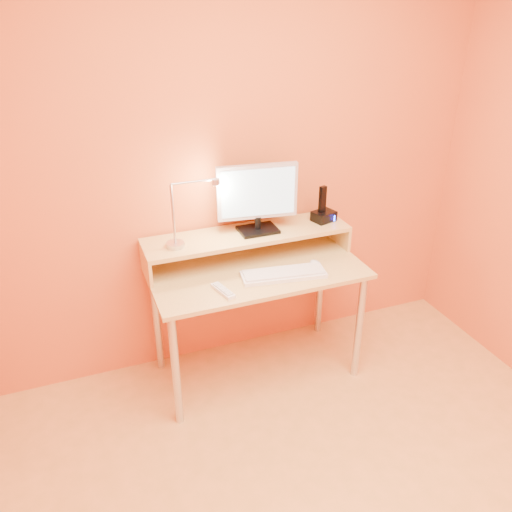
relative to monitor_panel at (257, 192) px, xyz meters
name	(u,v)px	position (x,y,z in m)	size (l,w,h in m)	color
wall_back	(237,162)	(-0.06, 0.16, 0.13)	(3.00, 0.04, 2.50)	orange
desk_leg_fl	(176,371)	(-0.61, -0.41, -0.77)	(0.04, 0.04, 0.69)	silver
desk_leg_fr	(359,327)	(0.49, -0.41, -0.77)	(0.04, 0.04, 0.69)	silver
desk_leg_bl	(157,320)	(-0.61, 0.09, -0.77)	(0.04, 0.04, 0.69)	silver
desk_leg_br	(320,287)	(0.49, 0.09, -0.77)	(0.04, 0.04, 0.69)	silver
desk_lower	(257,271)	(-0.06, -0.16, -0.41)	(1.20, 0.60, 0.03)	tan
shelf_riser_left	(146,265)	(-0.65, -0.01, -0.33)	(0.02, 0.30, 0.14)	tan
shelf_riser_right	(337,232)	(0.53, -0.01, -0.33)	(0.02, 0.30, 0.14)	tan
desk_shelf	(247,235)	(-0.06, -0.01, -0.25)	(1.20, 0.30, 0.03)	tan
monitor_foot	(258,230)	(0.00, -0.01, -0.23)	(0.22, 0.16, 0.02)	black
monitor_neck	(258,223)	(0.00, -0.01, -0.19)	(0.04, 0.04, 0.07)	black
monitor_panel	(257,192)	(0.00, 0.00, 0.00)	(0.46, 0.04, 0.31)	#B8B7C1
monitor_back	(256,190)	(0.00, 0.02, 0.00)	(0.41, 0.01, 0.27)	black
monitor_screen	(258,193)	(0.00, -0.02, 0.00)	(0.42, 0.00, 0.27)	#99C5DB
lamp_base	(175,245)	(-0.49, -0.04, -0.23)	(0.10, 0.10, 0.03)	silver
lamp_post	(173,214)	(-0.49, -0.04, -0.05)	(0.01, 0.01, 0.33)	silver
lamp_arm	(193,182)	(-0.37, -0.04, 0.12)	(0.01, 0.01, 0.24)	silver
lamp_head	(216,182)	(-0.25, -0.04, 0.10)	(0.04, 0.04, 0.03)	silver
lamp_bulb	(216,185)	(-0.25, -0.04, 0.09)	(0.03, 0.03, 0.00)	#FFEAC6
phone_dock	(324,216)	(0.42, -0.01, -0.21)	(0.13, 0.10, 0.06)	black
phone_handset	(323,199)	(0.41, -0.01, -0.10)	(0.04, 0.03, 0.16)	black
phone_led	(334,218)	(0.47, -0.06, -0.21)	(0.01, 0.00, 0.04)	#1E4CFF
keyboard	(284,275)	(0.04, -0.29, -0.39)	(0.46, 0.15, 0.02)	white
mouse	(316,264)	(0.26, -0.26, -0.38)	(0.06, 0.10, 0.03)	silver
remote_control	(223,291)	(-0.32, -0.33, -0.39)	(0.05, 0.17, 0.02)	white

